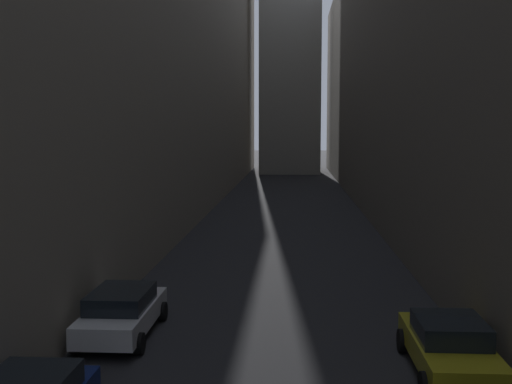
{
  "coord_description": "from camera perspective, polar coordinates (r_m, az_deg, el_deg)",
  "views": [
    {
      "loc": [
        0.57,
        7.14,
        6.05
      ],
      "look_at": [
        0.0,
        16.64,
        5.09
      ],
      "focal_mm": 44.55,
      "sensor_mm": 36.0,
      "label": 1
    }
  ],
  "objects": [
    {
      "name": "building_block_left",
      "position": [
        45.33,
        -13.97,
        13.95
      ],
      "size": [
        14.27,
        108.0,
        25.27
      ],
      "primitive_type": "cube",
      "color": "gray",
      "rests_on": "ground"
    },
    {
      "name": "parked_car_left_far",
      "position": [
        19.17,
        -11.94,
        -10.45
      ],
      "size": [
        1.95,
        4.44,
        1.4
      ],
      "rotation": [
        0.0,
        0.0,
        1.57
      ],
      "color": "silver",
      "rests_on": "ground"
    },
    {
      "name": "ground_plane",
      "position": [
        41.31,
        2.6,
        -2.66
      ],
      "size": [
        264.0,
        264.0,
        0.0
      ],
      "primitive_type": "plane",
      "color": "#232326"
    },
    {
      "name": "building_block_right",
      "position": [
        44.91,
        19.8,
        12.13
      ],
      "size": [
        14.81,
        108.0,
        22.58
      ],
      "primitive_type": "cube",
      "color": "#60594F",
      "rests_on": "ground"
    },
    {
      "name": "parked_car_right_far",
      "position": [
        16.7,
        16.95,
        -13.07
      ],
      "size": [
        1.96,
        4.45,
        1.42
      ],
      "rotation": [
        0.0,
        0.0,
        1.57
      ],
      "color": "#A59919",
      "rests_on": "ground"
    }
  ]
}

